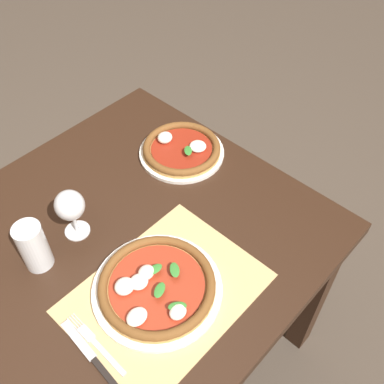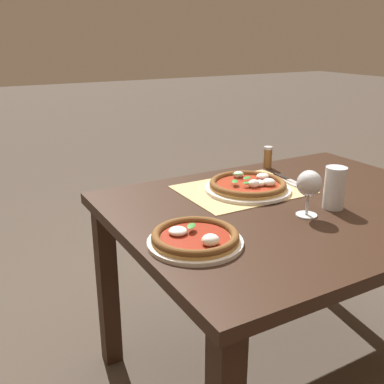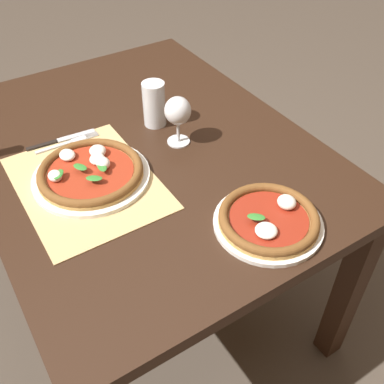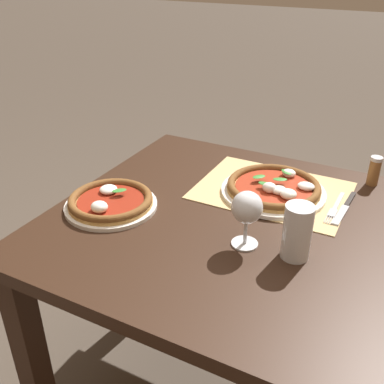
% 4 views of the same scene
% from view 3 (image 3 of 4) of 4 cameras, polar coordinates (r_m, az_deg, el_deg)
% --- Properties ---
extents(ground_plane, '(24.00, 24.00, 0.00)m').
position_cam_3_polar(ground_plane, '(1.92, -4.85, -12.19)').
color(ground_plane, '#473D33').
extents(dining_table, '(1.26, 0.97, 0.74)m').
position_cam_3_polar(dining_table, '(1.46, -6.27, 2.75)').
color(dining_table, black).
rests_on(dining_table, ground).
extents(paper_placemat, '(0.47, 0.35, 0.00)m').
position_cam_3_polar(paper_placemat, '(1.28, -13.25, 1.15)').
color(paper_placemat, tan).
rests_on(paper_placemat, dining_table).
extents(pizza_near, '(0.33, 0.33, 0.05)m').
position_cam_3_polar(pizza_near, '(1.28, -12.76, 2.47)').
color(pizza_near, silver).
rests_on(pizza_near, paper_placemat).
extents(pizza_far, '(0.27, 0.27, 0.05)m').
position_cam_3_polar(pizza_far, '(1.13, 9.73, -3.47)').
color(pizza_far, silver).
rests_on(pizza_far, dining_table).
extents(wine_glass, '(0.08, 0.08, 0.16)m').
position_cam_3_polar(wine_glass, '(1.34, -1.81, 10.04)').
color(wine_glass, silver).
rests_on(wine_glass, dining_table).
extents(pint_glass, '(0.07, 0.07, 0.15)m').
position_cam_3_polar(pint_glass, '(1.45, -4.82, 10.97)').
color(pint_glass, silver).
rests_on(pint_glass, dining_table).
extents(fork, '(0.02, 0.20, 0.00)m').
position_cam_3_polar(fork, '(1.44, -15.48, 6.04)').
color(fork, '#B7B7BC').
rests_on(fork, paper_placemat).
extents(knife, '(0.03, 0.22, 0.01)m').
position_cam_3_polar(knife, '(1.45, -16.24, 6.37)').
color(knife, black).
rests_on(knife, paper_placemat).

